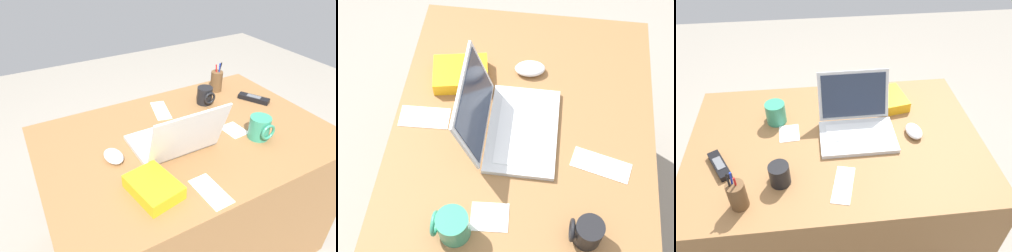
# 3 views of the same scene
# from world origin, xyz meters

# --- Properties ---
(ground_plane) EXTENTS (6.00, 6.00, 0.00)m
(ground_plane) POSITION_xyz_m (0.00, 0.00, 0.00)
(ground_plane) COLOR gray
(desk) EXTENTS (1.26, 0.84, 0.72)m
(desk) POSITION_xyz_m (0.00, 0.00, 0.36)
(desk) COLOR olive
(desk) RESTS_ON ground
(laptop) EXTENTS (0.33, 0.29, 0.23)m
(laptop) POSITION_xyz_m (0.10, 0.05, 0.77)
(laptop) COLOR silver
(laptop) RESTS_ON desk
(computer_mouse) EXTENTS (0.08, 0.11, 0.04)m
(computer_mouse) POSITION_xyz_m (0.34, 0.00, 0.74)
(computer_mouse) COLOR white
(computer_mouse) RESTS_ON desk
(coffee_mug_white) EXTENTS (0.08, 0.09, 0.09)m
(coffee_mug_white) POSITION_xyz_m (-0.23, -0.21, 0.76)
(coffee_mug_white) COLOR black
(coffee_mug_white) RESTS_ON desk
(coffee_mug_tall) EXTENTS (0.09, 0.10, 0.10)m
(coffee_mug_tall) POSITION_xyz_m (-0.26, 0.16, 0.77)
(coffee_mug_tall) COLOR #338C6B
(coffee_mug_tall) RESTS_ON desk
(snack_bag) EXTENTS (0.17, 0.20, 0.05)m
(snack_bag) POSITION_xyz_m (0.29, 0.23, 0.74)
(snack_bag) COLOR #F2AD19
(snack_bag) RESTS_ON desk
(paper_note_near_laptop) EXTENTS (0.11, 0.19, 0.00)m
(paper_note_near_laptop) POSITION_xyz_m (0.01, -0.25, 0.72)
(paper_note_near_laptop) COLOR white
(paper_note_near_laptop) RESTS_ON desk
(paper_note_left) EXTENTS (0.09, 0.11, 0.00)m
(paper_note_left) POSITION_xyz_m (-0.20, 0.06, 0.72)
(paper_note_left) COLOR white
(paper_note_left) RESTS_ON desk
(paper_note_right) EXTENTS (0.09, 0.17, 0.00)m
(paper_note_right) POSITION_xyz_m (0.11, 0.32, 0.72)
(paper_note_right) COLOR white
(paper_note_right) RESTS_ON desk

